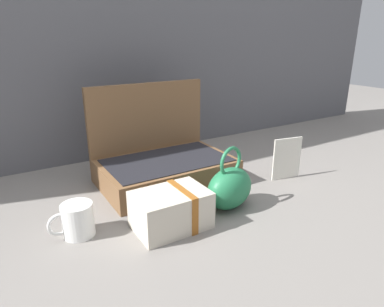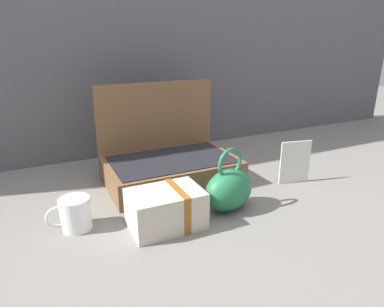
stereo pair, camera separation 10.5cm
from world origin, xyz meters
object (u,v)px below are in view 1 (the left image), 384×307
(open_suitcase, at_px, (163,161))
(coffee_mug, at_px, (77,220))
(cream_toiletry_bag, at_px, (172,210))
(info_card_left, at_px, (287,159))
(teal_pouch_handbag, at_px, (230,187))

(open_suitcase, distance_m, coffee_mug, 0.42)
(open_suitcase, distance_m, cream_toiletry_bag, 0.33)
(coffee_mug, height_order, info_card_left, info_card_left)
(teal_pouch_handbag, height_order, cream_toiletry_bag, teal_pouch_handbag)
(open_suitcase, bearing_deg, cream_toiletry_bag, -112.22)
(info_card_left, bearing_deg, open_suitcase, 161.70)
(open_suitcase, relative_size, coffee_mug, 3.83)
(cream_toiletry_bag, bearing_deg, coffee_mug, 158.14)
(teal_pouch_handbag, relative_size, cream_toiletry_bag, 0.99)
(open_suitcase, height_order, cream_toiletry_bag, open_suitcase)
(teal_pouch_handbag, distance_m, info_card_left, 0.33)
(cream_toiletry_bag, bearing_deg, info_card_left, 8.59)
(coffee_mug, bearing_deg, info_card_left, -1.16)
(open_suitcase, xyz_separation_m, info_card_left, (0.41, -0.23, 0.00))
(coffee_mug, xyz_separation_m, info_card_left, (0.77, -0.02, 0.03))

